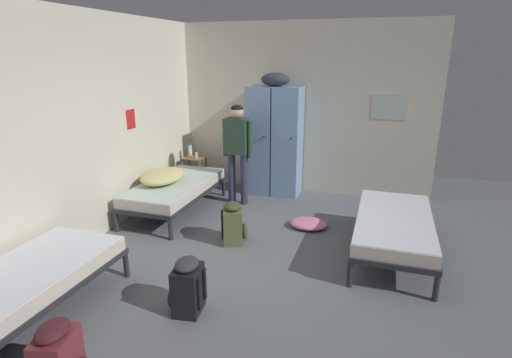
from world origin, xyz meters
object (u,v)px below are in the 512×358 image
shelf_unit (195,169)px  water_bottle (190,151)px  person_traveler (238,145)px  lotion_bottle (196,155)px  bed_right (394,225)px  bedding_heap (162,176)px  backpack_olive (233,224)px  locker_bank (275,139)px  bed_left_front (23,282)px  clothes_pile_pink (308,223)px  backpack_black (187,287)px  bed_left_rear (175,188)px

shelf_unit → water_bottle: size_ratio=2.27×
shelf_unit → person_traveler: 1.31m
person_traveler → lotion_bottle: size_ratio=11.02×
shelf_unit → bed_right: shelf_unit is taller
bedding_heap → bed_right: bearing=-5.5°
bedding_heap → backpack_olive: size_ratio=1.46×
locker_bank → bed_left_front: bearing=-106.1°
shelf_unit → backpack_olive: shelf_unit is taller
clothes_pile_pink → backpack_olive: bearing=-137.7°
shelf_unit → clothes_pile_pink: shelf_unit is taller
locker_bank → water_bottle: 1.57m
person_traveler → clothes_pile_pink: bearing=-25.8°
bedding_heap → backpack_black: size_ratio=1.46×
water_bottle → clothes_pile_pink: (2.41, -1.15, -0.63)m
bedding_heap → backpack_olive: bedding_heap is taller
locker_bank → backpack_black: bearing=-87.6°
bed_right → water_bottle: (-3.53, 1.61, 0.30)m
bed_right → person_traveler: size_ratio=1.18×
person_traveler → backpack_olive: size_ratio=2.93×
clothes_pile_pink → bedding_heap: bearing=-176.5°
locker_bank → backpack_olive: (0.03, -2.08, -0.71)m
bedding_heap → clothes_pile_pink: 2.29m
person_traveler → backpack_olive: person_traveler is taller
person_traveler → backpack_olive: bearing=-72.0°
shelf_unit → locker_bank: bearing=7.2°
bed_left_rear → bed_right: same height
bedding_heap → water_bottle: 1.30m
locker_bank → bed_right: 2.73m
locker_bank → bed_left_front: size_ratio=1.09×
bed_right → lotion_bottle: bearing=155.4°
bed_left_front → person_traveler: 3.61m
bed_left_front → backpack_olive: bearing=59.3°
backpack_black → bed_left_front: bearing=-157.3°
bed_right → water_bottle: water_bottle is taller
lotion_bottle → bed_left_front: bearing=-87.4°
bed_left_rear → bedding_heap: bearing=-147.1°
shelf_unit → bed_right: (3.45, -1.59, 0.04)m
bed_left_front → backpack_olive: (1.24, 2.09, -0.12)m
bedding_heap → backpack_olive: (1.39, -0.63, -0.33)m
locker_bank → shelf_unit: (-1.45, -0.18, -0.62)m
clothes_pile_pink → locker_bank: bearing=123.7°
lotion_bottle → clothes_pile_pink: (2.26, -1.09, -0.58)m
bed_right → person_traveler: person_traveler is taller
bed_right → backpack_olive: backpack_olive is taller
bed_left_rear → bed_right: 3.23m
bedding_heap → water_bottle: bearing=98.0°
backpack_olive → lotion_bottle: bearing=127.4°
person_traveler → water_bottle: size_ratio=6.40×
lotion_bottle → backpack_black: (1.53, -3.37, -0.37)m
bed_left_front → bed_left_rear: (0.00, 2.81, 0.00)m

